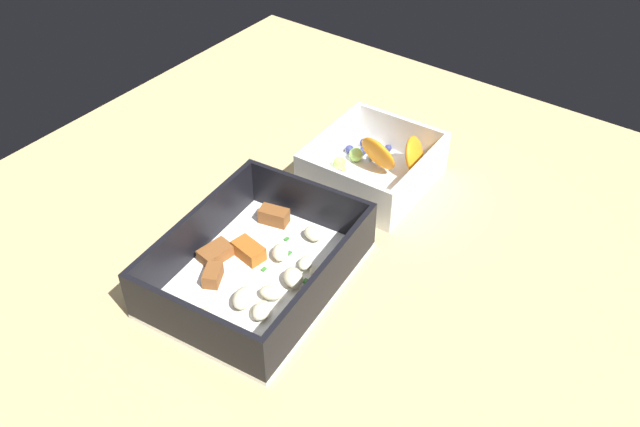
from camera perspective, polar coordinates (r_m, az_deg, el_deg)
table_surface at (r=81.56cm, az=-0.00°, el=-0.62°), size 80.00×80.00×2.00cm
pasta_container at (r=71.97cm, az=-5.16°, el=-4.50°), size 23.40×18.61×6.08cm
fruit_bowl at (r=84.86cm, az=4.44°, el=3.75°), size 15.19×13.85×6.03cm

